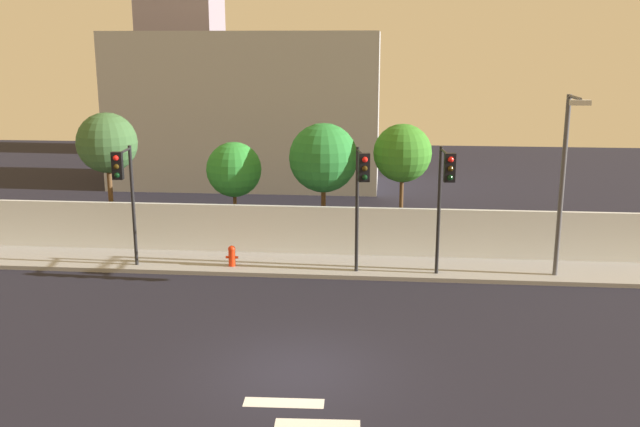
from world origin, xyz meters
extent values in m
plane|color=black|center=(0.00, 0.00, 0.00)|extent=(80.00, 80.00, 0.00)
cube|color=gray|center=(0.00, 8.20, 0.07)|extent=(36.00, 2.40, 0.15)
cube|color=silver|center=(0.00, 9.49, 1.05)|extent=(36.00, 0.18, 1.80)
cube|color=silver|center=(0.70, -2.40, 0.00)|extent=(1.82, 0.52, 0.01)
cube|color=silver|center=(-0.13, -1.55, 0.00)|extent=(1.81, 0.50, 0.01)
cylinder|color=black|center=(-6.70, 7.55, 2.28)|extent=(0.12, 0.12, 4.26)
cylinder|color=black|center=(-6.65, 6.82, 4.31)|extent=(0.18, 1.47, 0.08)
cube|color=black|center=(-6.59, 6.09, 3.96)|extent=(0.35, 0.22, 0.90)
sphere|color=red|center=(-6.59, 5.97, 4.23)|extent=(0.18, 0.18, 0.18)
sphere|color=#33260A|center=(-6.59, 5.97, 3.95)|extent=(0.18, 0.18, 0.18)
sphere|color=black|center=(-6.59, 5.97, 3.67)|extent=(0.18, 0.18, 0.18)
cylinder|color=black|center=(3.84, 7.55, 2.33)|extent=(0.12, 0.12, 4.37)
cylinder|color=black|center=(3.92, 6.79, 4.42)|extent=(0.24, 1.52, 0.08)
cube|color=black|center=(4.00, 6.04, 4.07)|extent=(0.36, 0.23, 0.90)
sphere|color=red|center=(4.01, 5.92, 4.34)|extent=(0.18, 0.18, 0.18)
sphere|color=#33260A|center=(4.01, 5.92, 4.06)|extent=(0.18, 0.18, 0.18)
sphere|color=black|center=(4.01, 5.92, 3.78)|extent=(0.18, 0.18, 0.18)
cylinder|color=black|center=(1.10, 7.55, 2.31)|extent=(0.12, 0.12, 4.31)
cylinder|color=black|center=(1.23, 6.85, 4.36)|extent=(0.34, 1.42, 0.08)
cube|color=black|center=(1.36, 6.15, 4.01)|extent=(0.37, 0.26, 0.90)
sphere|color=red|center=(1.38, 6.03, 4.28)|extent=(0.18, 0.18, 0.18)
sphere|color=#33260A|center=(1.38, 6.03, 4.00)|extent=(0.18, 0.18, 0.18)
sphere|color=black|center=(1.38, 6.03, 3.72)|extent=(0.18, 0.18, 0.18)
cylinder|color=#4C4C51|center=(7.84, 7.75, 3.18)|extent=(0.16, 0.16, 6.07)
cylinder|color=#4C4C51|center=(7.82, 7.01, 6.17)|extent=(0.13, 1.47, 0.10)
cube|color=beige|center=(7.81, 6.28, 6.07)|extent=(0.61, 0.25, 0.16)
cylinder|color=red|center=(-3.29, 7.71, 0.44)|extent=(0.24, 0.24, 0.57)
sphere|color=red|center=(-3.29, 7.71, 0.76)|extent=(0.26, 0.26, 0.26)
cylinder|color=red|center=(-3.46, 7.71, 0.47)|extent=(0.10, 0.09, 0.09)
cylinder|color=red|center=(-3.12, 7.71, 0.47)|extent=(0.10, 0.09, 0.09)
cylinder|color=brown|center=(-8.91, 11.07, 1.67)|extent=(0.19, 0.19, 3.34)
sphere|color=#376034|center=(-8.91, 11.07, 3.99)|extent=(2.38, 2.38, 2.38)
cylinder|color=brown|center=(-3.86, 11.07, 1.21)|extent=(0.14, 0.14, 2.41)
sphere|color=#2B8832|center=(-3.86, 11.07, 3.00)|extent=(2.16, 2.16, 2.16)
cylinder|color=brown|center=(-0.35, 11.07, 1.39)|extent=(0.18, 0.18, 2.78)
sphere|color=#277B33|center=(-0.35, 11.07, 3.52)|extent=(2.67, 2.67, 2.67)
cylinder|color=brown|center=(2.67, 11.07, 1.57)|extent=(0.15, 0.15, 3.13)
sphere|color=#357D25|center=(2.67, 11.07, 3.74)|extent=(2.22, 2.22, 2.22)
cube|color=#9F9F9F|center=(-5.71, 23.49, 4.21)|extent=(14.66, 6.00, 8.42)
camera|label=1|loc=(1.98, -15.73, 7.80)|focal=39.69mm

